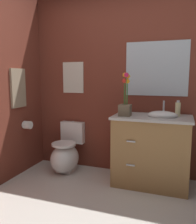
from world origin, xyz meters
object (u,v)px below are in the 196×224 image
toilet (66,154)px  wall_mirror (156,69)px  flower_vase (125,102)px  wall_poster (73,78)px  hanging_towel (18,88)px  toilet_paper_roll (27,125)px  vanity_cabinet (151,150)px  soap_bottle (178,109)px

toilet → wall_mirror: bearing=12.6°
toilet → flower_vase: (0.88, -0.12, 0.80)m
flower_vase → wall_poster: bearing=156.3°
hanging_towel → toilet_paper_roll: 0.53m
wall_poster → toilet: bearing=-90.0°
flower_vase → toilet_paper_roll: (-1.38, -0.08, -0.36)m
vanity_cabinet → toilet_paper_roll: (-1.70, -0.17, 0.23)m
wall_poster → wall_mirror: wall_mirror is taller
flower_vase → wall_poster: size_ratio=1.17×
soap_bottle → vanity_cabinet: bearing=-161.3°
vanity_cabinet → flower_vase: flower_vase is taller
vanity_cabinet → hanging_towel: (-1.75, -0.26, 0.75)m
hanging_towel → toilet_paper_roll: bearing=58.5°
wall_mirror → toilet_paper_roll: wall_mirror is taller
flower_vase → wall_mirror: 0.65m
vanity_cabinet → hanging_towel: bearing=-171.6°
toilet → wall_poster: (0.00, 0.27, 1.09)m
flower_vase → wall_mirror: bearing=50.8°
vanity_cabinet → flower_vase: size_ratio=2.00×
soap_bottle → flower_vase: bearing=-162.6°
toilet_paper_roll → soap_bottle: bearing=7.7°
flower_vase → toilet_paper_roll: size_ratio=4.78×
toilet_paper_roll → flower_vase: bearing=3.2°
wall_poster → vanity_cabinet: bearing=-13.8°
vanity_cabinet → soap_bottle: size_ratio=5.47×
toilet → vanity_cabinet: 1.22m
toilet → vanity_cabinet: (1.20, -0.03, 0.20)m
wall_mirror → toilet_paper_roll: (-1.69, -0.46, -0.77)m
flower_vase → hanging_towel: 1.45m
soap_bottle → toilet: bearing=-177.3°
wall_poster → wall_mirror: (1.20, 0.00, 0.11)m
toilet → wall_poster: wall_poster is taller
flower_vase → soap_bottle: size_ratio=2.73×
toilet_paper_roll → hanging_towel: bearing=-121.5°
flower_vase → wall_poster: wall_poster is taller
flower_vase → toilet_paper_roll: flower_vase is taller
flower_vase → hanging_towel: (-1.43, -0.17, 0.16)m
toilet → toilet_paper_roll: bearing=-158.4°
wall_mirror → hanging_towel: wall_mirror is taller
toilet → soap_bottle: soap_bottle is taller
flower_vase → toilet_paper_roll: 1.43m
hanging_towel → flower_vase: bearing=6.6°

